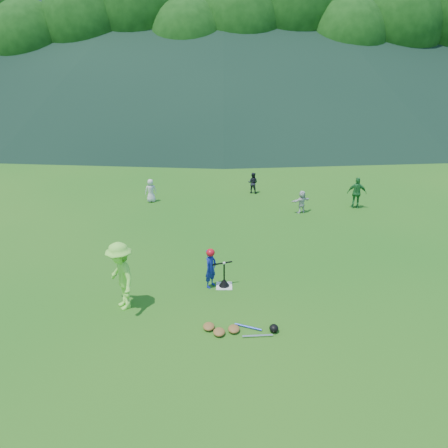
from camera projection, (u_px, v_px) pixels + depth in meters
name	position (u px, v px, depth m)	size (l,w,h in m)	color
ground	(224.00, 286.00, 12.36)	(120.00, 120.00, 0.00)	#175E15
home_plate	(224.00, 286.00, 12.36)	(0.45, 0.45, 0.02)	silver
baseball	(224.00, 263.00, 12.08)	(0.08, 0.08, 0.08)	white
batter_child	(211.00, 268.00, 12.16)	(0.41, 0.27, 1.13)	navy
adult_coach	(121.00, 276.00, 11.03)	(1.17, 0.67, 1.82)	#85F046
fielder_a	(151.00, 191.00, 19.02)	(0.50, 0.32, 1.02)	silver
fielder_b	(253.00, 183.00, 20.21)	(0.47, 0.37, 0.97)	black
fielder_c	(357.00, 193.00, 18.22)	(0.78, 0.32, 1.32)	#216F2F
fielder_d	(302.00, 202.00, 17.77)	(0.86, 0.28, 0.93)	silver
batting_tee	(224.00, 282.00, 12.31)	(0.30, 0.30, 0.68)	black
batter_gear	(211.00, 253.00, 11.99)	(0.72, 0.28, 0.49)	red
equipment_pile	(234.00, 329.00, 10.36)	(1.80, 0.57, 0.19)	olive
outfield_fence	(224.00, 117.00, 38.08)	(70.07, 0.08, 1.33)	gray
tree_line	(226.00, 26.00, 40.69)	(70.04, 11.40, 14.82)	#382314
distant_hills	(183.00, 0.00, 82.69)	(155.00, 140.00, 32.00)	black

